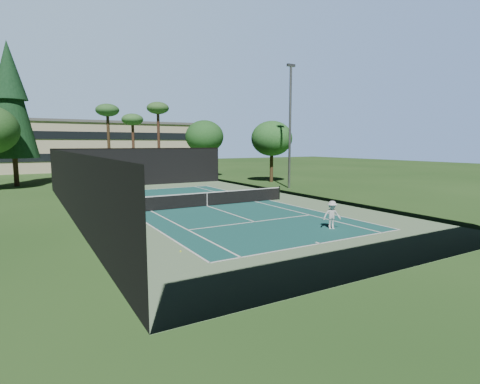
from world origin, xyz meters
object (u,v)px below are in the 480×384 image
object	(u,v)px
tennis_ball_c	(193,197)
trash_bin	(129,182)
park_bench	(135,181)
tennis_ball_a	(181,251)
tennis_ball_d	(121,207)
tennis_ball_b	(161,201)
player	(332,215)
tennis_net	(207,199)

from	to	relation	value
tennis_ball_c	trash_bin	size ratio (longest dim) A/B	0.08
park_bench	tennis_ball_a	bearing A→B (deg)	-100.71
tennis_ball_d	tennis_ball_a	bearing A→B (deg)	-92.03
tennis_ball_c	trash_bin	xyz separation A→B (m)	(-2.66, 10.89, 0.44)
tennis_ball_b	park_bench	world-z (taller)	park_bench
trash_bin	tennis_ball_d	bearing A→B (deg)	-105.95
player	tennis_ball_c	distance (m)	14.72
tennis_ball_c	park_bench	bearing A→B (deg)	100.03
tennis_ball_d	trash_bin	world-z (taller)	trash_bin
tennis_ball_b	tennis_ball_d	bearing A→B (deg)	-162.92
tennis_ball_c	tennis_ball_a	bearing A→B (deg)	-114.83
tennis_ball_a	tennis_ball_b	world-z (taller)	tennis_ball_a
tennis_net	player	world-z (taller)	player
park_bench	tennis_ball_c	bearing A→B (deg)	-79.97
tennis_net	tennis_ball_c	xyz separation A→B (m)	(0.89, 4.70, -0.52)
tennis_ball_c	trash_bin	world-z (taller)	trash_bin
park_bench	tennis_ball_d	bearing A→B (deg)	-108.75
tennis_net	tennis_ball_a	size ratio (longest dim) A/B	165.07
tennis_ball_a	tennis_ball_d	size ratio (longest dim) A/B	1.31
tennis_ball_d	tennis_net	bearing A→B (deg)	-26.56
trash_bin	tennis_ball_c	bearing A→B (deg)	-76.30
player	tennis_ball_b	distance (m)	14.46
tennis_net	trash_bin	world-z (taller)	tennis_net
tennis_ball_a	tennis_ball_b	size ratio (longest dim) A/B	1.26
player	park_bench	world-z (taller)	player
tennis_ball_b	park_bench	bearing A→B (deg)	84.50
tennis_ball_d	tennis_ball_b	bearing A→B (deg)	17.08
player	tennis_ball_a	xyz separation A→B (m)	(-8.49, -0.06, -0.71)
tennis_net	tennis_ball_d	distance (m)	6.11
tennis_net	trash_bin	distance (m)	15.69
player	trash_bin	xyz separation A→B (m)	(-4.36, 25.49, -0.27)
park_bench	player	bearing A→B (deg)	-81.89
tennis_net	player	xyz separation A→B (m)	(2.59, -9.90, 0.19)
tennis_ball_a	park_bench	bearing A→B (deg)	79.29
tennis_net	trash_bin	bearing A→B (deg)	96.45
tennis_ball_d	player	bearing A→B (deg)	-57.52
tennis_ball_d	park_bench	xyz separation A→B (m)	(4.39, 12.94, 0.52)
tennis_ball_a	park_bench	size ratio (longest dim) A/B	0.05
tennis_net	tennis_ball_d	size ratio (longest dim) A/B	216.86
player	tennis_ball_d	size ratio (longest dim) A/B	25.10
player	tennis_ball_c	bearing A→B (deg)	118.61
tennis_ball_b	park_bench	xyz separation A→B (m)	(1.15, 11.95, 0.52)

